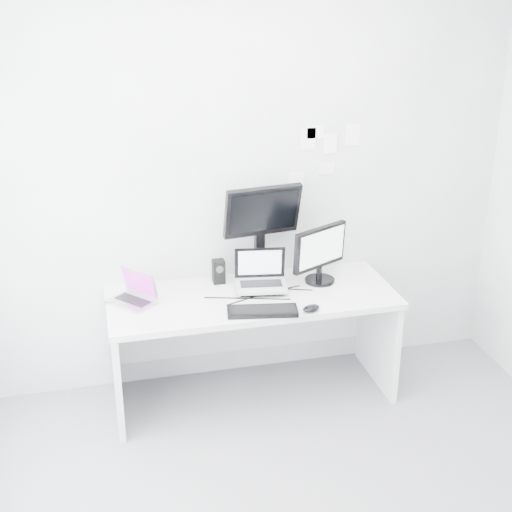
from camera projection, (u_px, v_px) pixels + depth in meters
name	position (u px, v px, depth m)	size (l,w,h in m)	color
back_wall	(239.00, 184.00, 4.49)	(3.60, 3.60, 0.00)	silver
desk	(252.00, 346.00, 4.55)	(1.80, 0.70, 0.73)	silver
macbook	(131.00, 288.00, 4.26)	(0.28, 0.21, 0.21)	#B0B0B5
speaker	(219.00, 271.00, 4.56)	(0.08, 0.08, 0.16)	black
dell_laptop	(261.00, 272.00, 4.42)	(0.32, 0.25, 0.27)	#AAADB2
rear_monitor	(261.00, 232.00, 4.49)	(0.49, 0.18, 0.67)	black
samsung_monitor	(321.00, 254.00, 4.53)	(0.43, 0.20, 0.39)	black
keyboard	(262.00, 311.00, 4.17)	(0.42, 0.15, 0.03)	black
mouse	(311.00, 308.00, 4.20)	(0.11, 0.07, 0.04)	black
wall_note_0	(308.00, 139.00, 4.48)	(0.10, 0.00, 0.14)	white
wall_note_1	(330.00, 144.00, 4.53)	(0.09, 0.00, 0.13)	white
wall_note_2	(353.00, 135.00, 4.54)	(0.10, 0.00, 0.14)	white
wall_note_3	(327.00, 168.00, 4.59)	(0.11, 0.00, 0.08)	white
wall_note_4	(296.00, 179.00, 4.57)	(0.10, 0.00, 0.09)	white
wall_note_5	(315.00, 132.00, 4.48)	(0.11, 0.00, 0.08)	white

